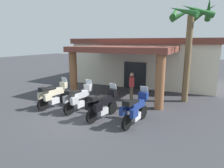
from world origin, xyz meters
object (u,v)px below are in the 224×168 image
object	(u,v)px
motorcycle_cream	(54,95)
palm_tree_near_portico	(190,28)
motorcycle_silver	(79,98)
motel_building	(147,60)
motorcycle_black	(102,105)
motorcycle_blue	(135,109)
pedestrian	(132,84)

from	to	relation	value
motorcycle_cream	palm_tree_near_portico	bearing A→B (deg)	-48.51
motorcycle_silver	palm_tree_near_portico	bearing A→B (deg)	-41.71
motel_building	motorcycle_silver	xyz separation A→B (m)	(-0.50, -9.71, -1.32)
motel_building	motorcycle_black	distance (m)	10.19
motorcycle_blue	palm_tree_near_portico	distance (m)	6.19
pedestrian	palm_tree_near_portico	distance (m)	4.75
pedestrian	motorcycle_silver	bearing A→B (deg)	18.21
motorcycle_silver	palm_tree_near_portico	distance (m)	7.55
motorcycle_cream	motorcycle_silver	bearing A→B (deg)	-79.04
motorcycle_black	motorcycle_cream	bearing A→B (deg)	96.30
motel_building	motorcycle_blue	bearing A→B (deg)	-76.73
palm_tree_near_portico	motorcycle_black	bearing A→B (deg)	-122.80
palm_tree_near_portico	motorcycle_silver	bearing A→B (deg)	-136.71
motorcycle_silver	pedestrian	size ratio (longest dim) A/B	1.24
motel_building	motorcycle_blue	distance (m)	10.40
motorcycle_silver	motorcycle_black	size ratio (longest dim) A/B	1.00
motorcycle_black	pedestrian	xyz separation A→B (m)	(0.05, 3.53, 0.34)
motorcycle_silver	pedestrian	world-z (taller)	pedestrian
motorcycle_black	pedestrian	bearing A→B (deg)	8.38
motorcycle_blue	pedestrian	xyz separation A→B (m)	(-1.61, 3.42, 0.34)
motorcycle_cream	motorcycle_blue	bearing A→B (deg)	-85.07
motorcycle_cream	motel_building	bearing A→B (deg)	-6.75
motorcycle_blue	motel_building	bearing A→B (deg)	22.33
motel_building	motorcycle_black	xyz separation A→B (m)	(1.17, -10.03, -1.32)
pedestrian	palm_tree_near_portico	xyz separation A→B (m)	(3.06, 1.31, 3.39)
motorcycle_cream	motorcycle_black	size ratio (longest dim) A/B	1.00
motorcycle_blue	pedestrian	bearing A→B (deg)	31.68
motorcycle_blue	motorcycle_silver	bearing A→B (deg)	92.66
motel_building	motorcycle_silver	distance (m)	9.81
motorcycle_blue	palm_tree_near_portico	world-z (taller)	palm_tree_near_portico
motel_building	palm_tree_near_portico	distance (m)	7.16
motel_building	motorcycle_cream	world-z (taller)	motel_building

